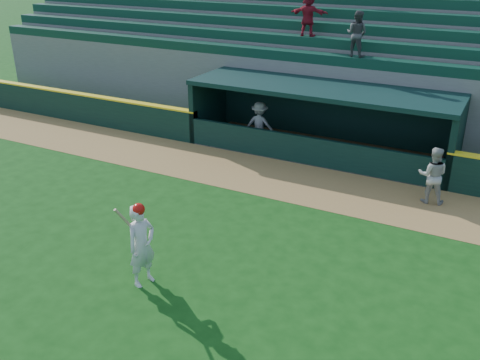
{
  "coord_description": "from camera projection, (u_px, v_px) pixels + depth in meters",
  "views": [
    {
      "loc": [
        5.99,
        -9.76,
        6.95
      ],
      "look_at": [
        0.0,
        1.6,
        1.3
      ],
      "focal_mm": 40.0,
      "sensor_mm": 36.0,
      "label": 1
    }
  ],
  "objects": [
    {
      "name": "ground",
      "position": [
        210.0,
        251.0,
        13.26
      ],
      "size": [
        120.0,
        120.0,
        0.0
      ],
      "primitive_type": "plane",
      "color": "#114210",
      "rests_on": "ground"
    },
    {
      "name": "dugout_player_inside",
      "position": [
        260.0,
        125.0,
        19.83
      ],
      "size": [
        1.17,
        0.76,
        1.7
      ],
      "primitive_type": "imported",
      "rotation": [
        0.0,
        0.0,
        3.27
      ],
      "color": "#969792",
      "rests_on": "ground"
    },
    {
      "name": "stands",
      "position": [
        362.0,
        64.0,
        22.47
      ],
      "size": [
        34.5,
        6.28,
        7.47
      ],
      "color": "slate",
      "rests_on": "ground"
    },
    {
      "name": "field_wall_left",
      "position": [
        47.0,
        102.0,
        23.55
      ],
      "size": [
        15.5,
        0.3,
        1.2
      ],
      "primitive_type": "cube",
      "color": "black",
      "rests_on": "ground"
    },
    {
      "name": "wall_stripe_left",
      "position": [
        45.0,
        88.0,
        23.3
      ],
      "size": [
        15.5,
        0.32,
        0.06
      ],
      "primitive_type": "cube",
      "color": "yellow",
      "rests_on": "field_wall_left"
    },
    {
      "name": "dugout_player_front",
      "position": [
        433.0,
        175.0,
        15.45
      ],
      "size": [
        0.92,
        0.77,
        1.71
      ],
      "primitive_type": "imported",
      "rotation": [
        0.0,
        0.0,
        3.3
      ],
      "color": "#A6A6A1",
      "rests_on": "ground"
    },
    {
      "name": "warning_track",
      "position": [
        288.0,
        180.0,
        17.23
      ],
      "size": [
        40.0,
        3.0,
        0.01
      ],
      "primitive_type": "cube",
      "color": "olive",
      "rests_on": "ground"
    },
    {
      "name": "batter_at_plate",
      "position": [
        141.0,
        244.0,
        11.63
      ],
      "size": [
        0.61,
        0.86,
        1.99
      ],
      "color": "silver",
      "rests_on": "ground"
    },
    {
      "name": "dugout",
      "position": [
        323.0,
        115.0,
        19.19
      ],
      "size": [
        9.4,
        2.8,
        2.46
      ],
      "color": "slate",
      "rests_on": "ground"
    }
  ]
}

